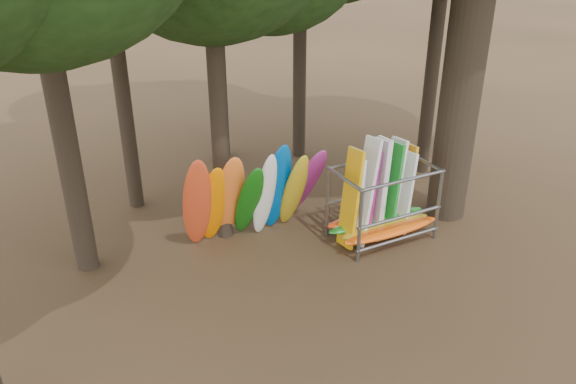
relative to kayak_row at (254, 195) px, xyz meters
name	(u,v)px	position (x,y,z in m)	size (l,w,h in m)	color
ground	(321,265)	(0.88, -1.96, -1.29)	(120.00, 120.00, 0.00)	#47331E
lake	(42,0)	(0.88, 58.04, -1.29)	(160.00, 160.00, 0.00)	gray
kayak_row	(254,195)	(0.00, 0.00, 0.00)	(3.99, 1.99, 2.94)	red
storage_rack	(382,205)	(3.02, -1.49, -0.32)	(3.05, 1.50, 2.88)	slate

